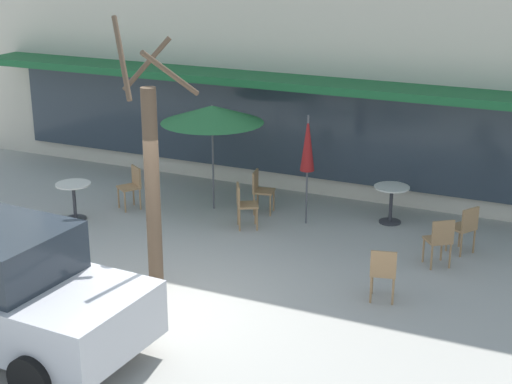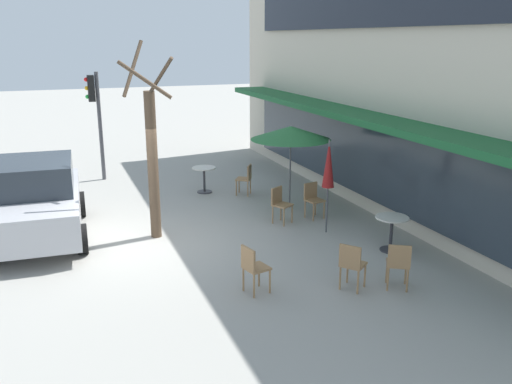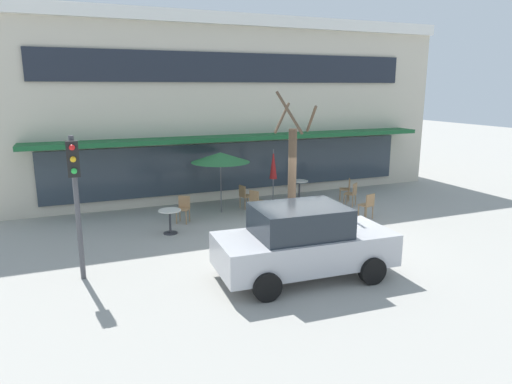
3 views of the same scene
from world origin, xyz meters
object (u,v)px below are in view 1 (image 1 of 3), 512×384
cafe_chair_3 (244,202)px  cafe_chair_5 (440,239)px  cafe_table_near_wall (391,198)px  cafe_chair_1 (383,270)px  patio_umbrella_green_folded (308,144)px  cafe_chair_4 (260,188)px  patio_umbrella_cream_folded (212,114)px  street_tree (152,178)px  parked_sedan (1,287)px  cafe_table_streetside (74,195)px  cafe_chair_0 (465,226)px  cafe_chair_2 (132,184)px

cafe_chair_3 → cafe_chair_5: (3.87, -0.27, 0.00)m
cafe_table_near_wall → cafe_chair_1: cafe_chair_1 is taller
cafe_table_near_wall → patio_umbrella_green_folded: size_ratio=0.35×
cafe_chair_4 → patio_umbrella_cream_folded: bearing=-168.9°
cafe_table_near_wall → street_tree: bearing=-120.2°
patio_umbrella_cream_folded → cafe_chair_5: bearing=-11.6°
cafe_chair_1 → parked_sedan: size_ratio=0.21×
cafe_chair_1 → patio_umbrella_green_folded: bearing=130.8°
patio_umbrella_cream_folded → cafe_chair_1: bearing=-31.5°
cafe_chair_4 → cafe_chair_5: bearing=-17.0°
patio_umbrella_green_folded → parked_sedan: (-2.07, -6.26, -0.75)m
cafe_chair_4 → parked_sedan: 6.52m
street_tree → cafe_chair_5: bearing=34.8°
cafe_table_streetside → cafe_chair_5: 7.19m
cafe_table_near_wall → patio_umbrella_green_folded: (-1.51, -0.74, 1.11)m
patio_umbrella_cream_folded → cafe_chair_1: patio_umbrella_cream_folded is taller
cafe_table_near_wall → street_tree: 5.41m
cafe_chair_0 → cafe_chair_1: size_ratio=1.00×
cafe_table_streetside → cafe_chair_1: 6.72m
cafe_table_near_wall → patio_umbrella_green_folded: 2.02m
cafe_chair_2 → parked_sedan: bearing=-74.4°
patio_umbrella_cream_folded → cafe_chair_0: 5.41m
cafe_table_streetside → cafe_chair_1: size_ratio=0.85×
cafe_table_streetside → cafe_chair_0: size_ratio=0.85×
cafe_chair_4 → cafe_chair_0: bearing=-5.5°
cafe_chair_2 → cafe_chair_0: bearing=4.0°
cafe_table_streetside → cafe_chair_3: bearing=17.0°
parked_sedan → cafe_table_streetside: bearing=116.4°
cafe_chair_0 → cafe_chair_4: bearing=174.5°
cafe_chair_0 → cafe_chair_3: same height
cafe_chair_0 → cafe_chair_5: bearing=-109.1°
cafe_chair_1 → cafe_chair_5: same height
cafe_table_streetside → parked_sedan: 5.04m
cafe_chair_4 → street_tree: size_ratio=0.20×
cafe_chair_2 → parked_sedan: (1.55, -5.56, 0.35)m
patio_umbrella_green_folded → parked_sedan: 6.63m
cafe_chair_0 → cafe_chair_5: 0.84m
parked_sedan → street_tree: bearing=69.1°
cafe_chair_4 → cafe_chair_1: bearing=-40.2°
cafe_chair_1 → cafe_chair_4: bearing=139.8°
cafe_table_streetside → patio_umbrella_green_folded: bearing=22.1°
patio_umbrella_cream_folded → cafe_chair_3: bearing=-35.0°
cafe_chair_0 → cafe_chair_1: same height
cafe_chair_0 → cafe_chair_2: (-6.75, -0.47, 0.00)m
cafe_chair_1 → street_tree: size_ratio=0.20×
patio_umbrella_cream_folded → cafe_chair_4: bearing=11.1°
cafe_table_streetside → cafe_chair_2: bearing=57.2°
cafe_chair_0 → patio_umbrella_green_folded: bearing=175.9°
cafe_table_near_wall → parked_sedan: size_ratio=0.18×
cafe_chair_1 → cafe_chair_0: bearing=72.5°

